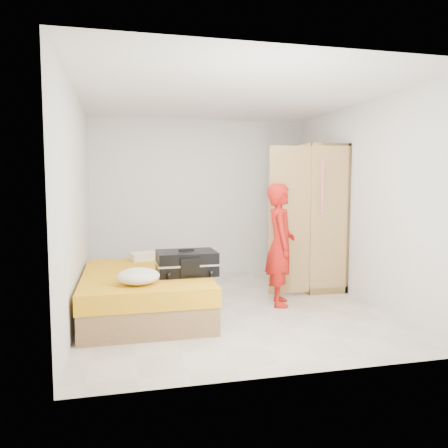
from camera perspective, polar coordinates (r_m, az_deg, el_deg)
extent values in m
plane|color=beige|center=(5.58, 0.80, -10.83)|extent=(4.00, 4.00, 0.00)
plane|color=white|center=(5.45, 0.84, 16.41)|extent=(4.00, 4.00, 0.00)
cube|color=white|center=(7.32, -2.97, 3.37)|extent=(3.60, 0.02, 2.60)
cube|color=white|center=(3.46, 8.85, 1.07)|extent=(3.60, 0.02, 2.60)
cube|color=white|center=(5.23, -18.72, 2.29)|extent=(0.02, 4.00, 2.60)
cube|color=white|center=(6.05, 17.62, 2.70)|extent=(0.02, 4.00, 2.60)
cube|color=#9F7948|center=(5.39, -10.26, -9.83)|extent=(1.40, 2.00, 0.30)
cube|color=yellow|center=(5.33, -10.31, -7.24)|extent=(1.42, 2.02, 0.20)
cube|color=tan|center=(6.84, 13.49, 0.99)|extent=(0.04, 1.20, 2.10)
cube|color=tan|center=(6.20, 13.66, 0.55)|extent=(0.58, 0.04, 2.10)
cube|color=tan|center=(7.25, 9.53, 1.31)|extent=(0.58, 0.04, 2.10)
cube|color=tan|center=(6.72, 11.60, 9.74)|extent=(0.58, 1.20, 0.04)
cube|color=tan|center=(6.87, 11.28, -7.39)|extent=(0.58, 1.20, 0.10)
cube|color=tan|center=(6.89, 8.36, 1.11)|extent=(0.04, 0.59, 2.00)
cube|color=tan|center=(5.98, 8.57, 0.46)|extent=(0.59, 0.05, 2.00)
cylinder|color=#B2B2B7|center=(6.71, 11.58, 8.38)|extent=(0.02, 1.10, 0.02)
imported|color=red|center=(5.59, 7.36, -2.72)|extent=(0.50, 0.64, 1.55)
cube|color=black|center=(5.10, -4.92, -5.05)|extent=(0.68, 0.49, 0.27)
cube|color=black|center=(5.07, -4.94, -3.39)|extent=(0.17, 0.05, 0.03)
ellipsoid|color=white|center=(4.68, -11.11, -6.71)|extent=(0.44, 0.44, 0.17)
cube|color=white|center=(6.14, -9.47, -4.11)|extent=(0.61, 0.41, 0.10)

